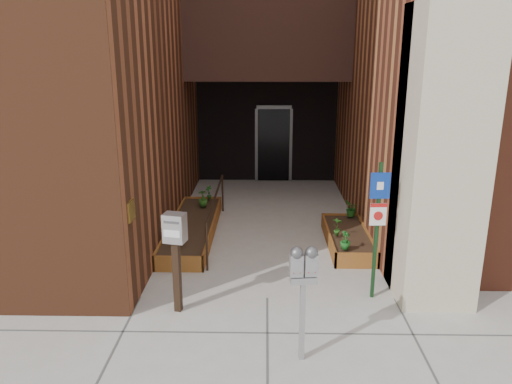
{
  "coord_description": "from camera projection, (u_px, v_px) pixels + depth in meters",
  "views": [
    {
      "loc": [
        -0.04,
        -7.05,
        3.78
      ],
      "look_at": [
        -0.21,
        1.8,
        1.21
      ],
      "focal_mm": 35.0,
      "sensor_mm": 36.0,
      "label": 1
    }
  ],
  "objects": [
    {
      "name": "shrub_left_c",
      "position": [
        203.0,
        198.0,
        11.32
      ],
      "size": [
        0.24,
        0.24,
        0.38
      ],
      "primitive_type": "imported",
      "rotation": [
        0.0,
        0.0,
        3.28
      ],
      "color": "#295D1A",
      "rests_on": "planter_left"
    },
    {
      "name": "planter_left",
      "position": [
        193.0,
        229.0,
        10.4
      ],
      "size": [
        0.9,
        3.6,
        0.3
      ],
      "color": "brown",
      "rests_on": "ground"
    },
    {
      "name": "shrub_right_c",
      "position": [
        351.0,
        209.0,
        10.63
      ],
      "size": [
        0.38,
        0.38,
        0.35
      ],
      "primitive_type": "imported",
      "rotation": [
        0.0,
        0.0,
        4.49
      ],
      "color": "#1E611B",
      "rests_on": "planter_right"
    },
    {
      "name": "planter_right",
      "position": [
        348.0,
        239.0,
        9.87
      ],
      "size": [
        0.8,
        2.2,
        0.3
      ],
      "color": "brown",
      "rests_on": "ground"
    },
    {
      "name": "shrub_left_d",
      "position": [
        209.0,
        192.0,
        11.84
      ],
      "size": [
        0.25,
        0.25,
        0.33
      ],
      "primitive_type": "imported",
      "rotation": [
        0.0,
        0.0,
        5.47
      ],
      "color": "#185317",
      "rests_on": "planter_left"
    },
    {
      "name": "sign_post",
      "position": [
        378.0,
        217.0,
        7.47
      ],
      "size": [
        0.3,
        0.08,
        2.17
      ],
      "color": "black",
      "rests_on": "ground"
    },
    {
      "name": "shrub_right_b",
      "position": [
        337.0,
        227.0,
        9.53
      ],
      "size": [
        0.27,
        0.27,
        0.37
      ],
      "primitive_type": "imported",
      "rotation": [
        0.0,
        0.0,
        2.66
      ],
      "color": "#285D1A",
      "rests_on": "planter_right"
    },
    {
      "name": "shrub_left_a",
      "position": [
        180.0,
        236.0,
        9.13
      ],
      "size": [
        0.39,
        0.39,
        0.33
      ],
      "primitive_type": "imported",
      "rotation": [
        0.0,
        0.0,
        0.39
      ],
      "color": "#1D5B1A",
      "rests_on": "planter_left"
    },
    {
      "name": "shrub_left_b",
      "position": [
        169.0,
        229.0,
        9.39
      ],
      "size": [
        0.28,
        0.28,
        0.37
      ],
      "primitive_type": "imported",
      "rotation": [
        0.0,
        0.0,
        2.1
      ],
      "color": "#1D631C",
      "rests_on": "planter_left"
    },
    {
      "name": "architecture",
      "position": [
        261.0,
        0.0,
        13.05
      ],
      "size": [
        20.0,
        14.6,
        10.0
      ],
      "color": "brown",
      "rests_on": "ground"
    },
    {
      "name": "handrail",
      "position": [
        216.0,
        202.0,
        10.17
      ],
      "size": [
        0.04,
        3.34,
        0.9
      ],
      "color": "black",
      "rests_on": "ground"
    },
    {
      "name": "parking_meter",
      "position": [
        304.0,
        273.0,
        5.97
      ],
      "size": [
        0.35,
        0.18,
        1.52
      ],
      "color": "#98989A",
      "rests_on": "ground"
    },
    {
      "name": "shrub_right_a",
      "position": [
        345.0,
        240.0,
        8.91
      ],
      "size": [
        0.26,
        0.26,
        0.33
      ],
      "primitive_type": "imported",
      "rotation": [
        0.0,
        0.0,
        1.0
      ],
      "color": "#1A5C1D",
      "rests_on": "planter_right"
    },
    {
      "name": "ground",
      "position": [
        267.0,
        298.0,
        7.82
      ],
      "size": [
        80.0,
        80.0,
        0.0
      ],
      "primitive_type": "plane",
      "color": "#9E9991",
      "rests_on": "ground"
    },
    {
      "name": "payment_dropbox",
      "position": [
        175.0,
        242.0,
        7.15
      ],
      "size": [
        0.34,
        0.29,
        1.53
      ],
      "color": "black",
      "rests_on": "ground"
    }
  ]
}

